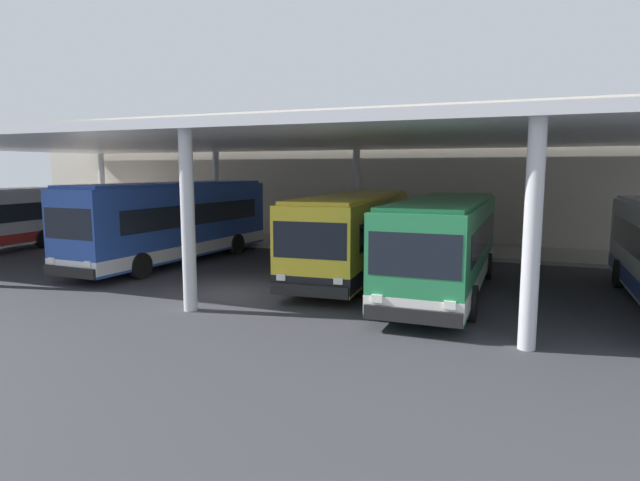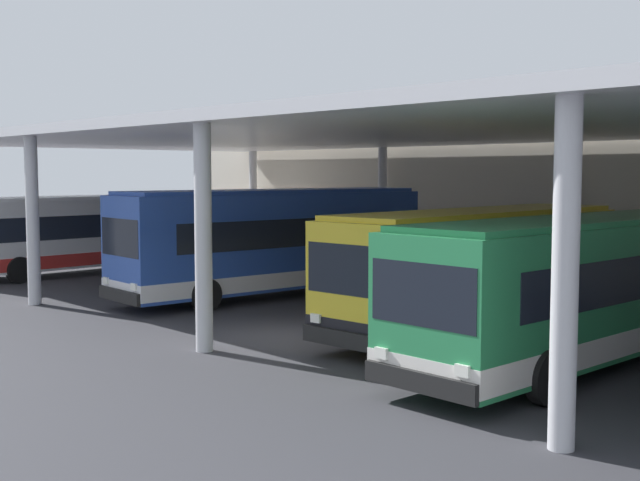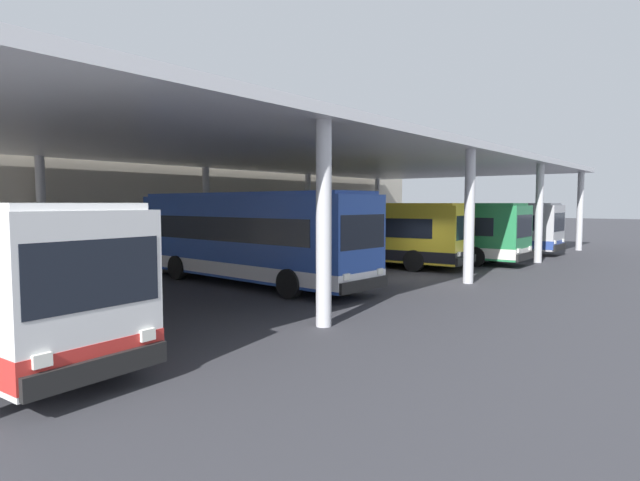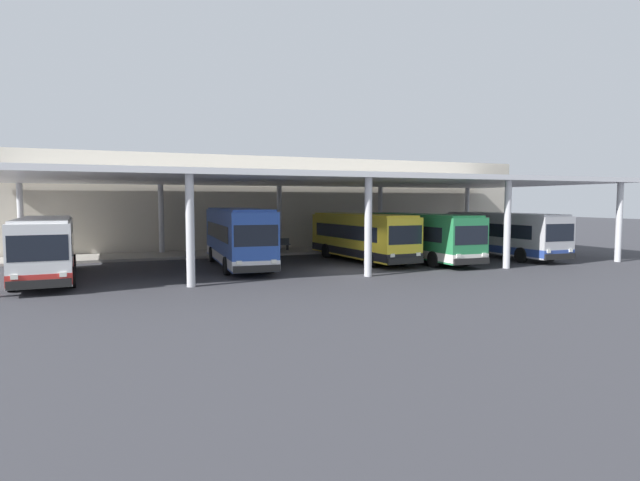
# 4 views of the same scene
# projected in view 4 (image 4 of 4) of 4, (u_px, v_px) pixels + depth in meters

# --- Properties ---
(ground_plane) EXTENTS (200.00, 200.00, 0.00)m
(ground_plane) POSITION_uv_depth(u_px,v_px,m) (348.00, 271.00, 30.14)
(ground_plane) COLOR #333338
(platform_kerb) EXTENTS (42.00, 4.50, 0.18)m
(platform_kerb) POSITION_uv_depth(u_px,v_px,m) (286.00, 251.00, 41.03)
(platform_kerb) COLOR #A39E93
(platform_kerb) RESTS_ON ground
(station_building_facade) EXTENTS (48.00, 1.60, 7.71)m
(station_building_facade) POSITION_uv_depth(u_px,v_px,m) (274.00, 203.00, 43.77)
(station_building_facade) COLOR beige
(station_building_facade) RESTS_ON ground
(canopy_shelter) EXTENTS (40.00, 17.00, 5.55)m
(canopy_shelter) POSITION_uv_depth(u_px,v_px,m) (314.00, 182.00, 34.85)
(canopy_shelter) COLOR silver
(canopy_shelter) RESTS_ON ground
(bus_nearest_bay) EXTENTS (3.15, 10.66, 3.17)m
(bus_nearest_bay) POSITION_uv_depth(u_px,v_px,m) (45.00, 248.00, 26.37)
(bus_nearest_bay) COLOR white
(bus_nearest_bay) RESTS_ON ground
(bus_second_bay) EXTENTS (3.12, 11.44, 3.57)m
(bus_second_bay) POSITION_uv_depth(u_px,v_px,m) (238.00, 237.00, 31.87)
(bus_second_bay) COLOR #284CA8
(bus_second_bay) RESTS_ON ground
(bus_middle_bay) EXTENTS (3.16, 10.66, 3.17)m
(bus_middle_bay) POSITION_uv_depth(u_px,v_px,m) (361.00, 236.00, 34.95)
(bus_middle_bay) COLOR yellow
(bus_middle_bay) RESTS_ON ground
(bus_far_bay) EXTENTS (2.75, 10.54, 3.17)m
(bus_far_bay) POSITION_uv_depth(u_px,v_px,m) (422.00, 237.00, 34.84)
(bus_far_bay) COLOR #28844C
(bus_far_bay) RESTS_ON ground
(bus_departing) EXTENTS (2.76, 10.54, 3.17)m
(bus_departing) POSITION_uv_depth(u_px,v_px,m) (503.00, 234.00, 37.43)
(bus_departing) COLOR #B7B7BC
(bus_departing) RESTS_ON ground
(bench_waiting) EXTENTS (1.80, 0.45, 0.92)m
(bench_waiting) POSITION_uv_depth(u_px,v_px,m) (279.00, 244.00, 40.83)
(bench_waiting) COLOR #4C515B
(bench_waiting) RESTS_ON platform_kerb
(trash_bin) EXTENTS (0.52, 0.52, 0.98)m
(trash_bin) POSITION_uv_depth(u_px,v_px,m) (241.00, 245.00, 39.49)
(trash_bin) COLOR maroon
(trash_bin) RESTS_ON platform_kerb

